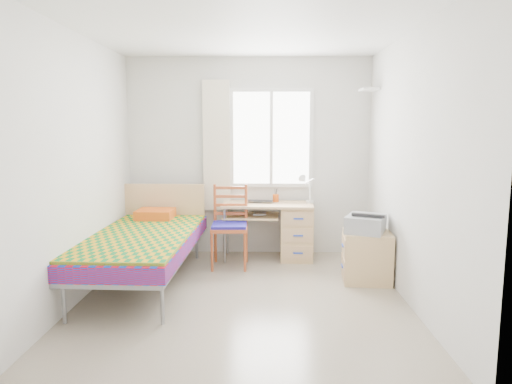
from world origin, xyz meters
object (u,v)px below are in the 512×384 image
cabinet (366,257)px  desk (291,229)px  printer (366,223)px  chair (230,221)px  bed (144,241)px

cabinet → desk: bearing=137.0°
printer → cabinet: bearing=-2.2°
desk → cabinet: (0.78, -0.88, -0.12)m
cabinet → printer: size_ratio=0.99×
chair → desk: bearing=21.7°
desk → cabinet: size_ratio=2.12×
bed → cabinet: bearing=3.4°
chair → printer: bearing=-20.9°
printer → chair: bearing=-177.0°
desk → printer: printer is taller
bed → printer: bearing=3.6°
bed → printer: 2.42m
bed → chair: chair is taller
chair → printer: chair is taller
desk → printer: size_ratio=2.11×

